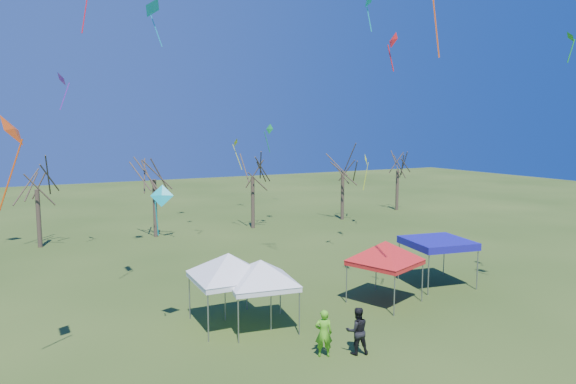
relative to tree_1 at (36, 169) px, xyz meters
name	(u,v)px	position (x,y,z in m)	size (l,w,h in m)	color
ground	(357,342)	(10.77, -24.65, -5.79)	(140.00, 140.00, 0.00)	#2A4115
tree_1	(36,169)	(0.00, 0.00, 0.00)	(3.42, 3.42, 7.54)	#3D2D21
tree_2	(153,159)	(8.40, -0.27, 0.50)	(3.71, 3.71, 8.18)	#3D2D21
tree_3	(252,159)	(16.80, -0.60, 0.29)	(3.59, 3.59, 7.91)	#3D2D21
tree_4	(343,156)	(26.12, -0.65, 0.27)	(3.58, 3.58, 7.89)	#3D2D21
tree_5	(398,156)	(34.49, 1.42, -0.06)	(3.39, 3.39, 7.46)	#3D2D21
tent_white_west	(228,258)	(6.84, -20.46, -2.77)	(4.25, 4.25, 3.75)	gray
tent_white_mid	(261,264)	(7.94, -21.45, -2.96)	(3.93, 3.93, 3.51)	gray
tent_red	(385,245)	(14.80, -21.34, -2.87)	(3.86, 3.86, 3.62)	gray
tent_blue	(438,243)	(19.26, -20.32, -3.44)	(3.77, 3.77, 2.56)	gray
person_dark	(357,331)	(10.12, -25.58, -4.86)	(0.90, 0.70, 1.86)	black
person_green	(324,333)	(8.85, -25.17, -4.87)	(0.67, 0.44, 1.84)	#55B91D
kite_12	(366,160)	(25.72, -4.85, 0.14)	(0.90, 0.95, 3.20)	#E4FD1A
kite_1	(162,196)	(3.93, -20.68, 0.17)	(1.02, 0.76, 2.12)	#0BA8AE
kite_14	(13,131)	(-1.18, -22.37, 2.81)	(1.10, 1.37, 3.11)	#D8450B
kite_13	(62,79)	(1.74, -4.49, 6.02)	(0.80, 1.06, 2.44)	purple
kite_9	(571,38)	(22.83, -24.97, 7.22)	(0.65, 0.72, 1.52)	#16941C
kite_25	(393,41)	(14.67, -21.68, 6.94)	(0.46, 0.85, 1.81)	red
kite_18	(369,2)	(17.00, -16.59, 10.00)	(0.94, 0.87, 2.03)	#0CBCB6
kite_19	(269,130)	(17.61, -2.27, 2.78)	(0.62, 0.92, 2.42)	#169236
kite_22	(236,144)	(14.95, -1.38, 1.62)	(0.96, 0.98, 2.68)	#D5E618
kite_11	(152,8)	(6.77, -8.20, 10.28)	(1.63, 1.59, 2.91)	#0DA1CF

